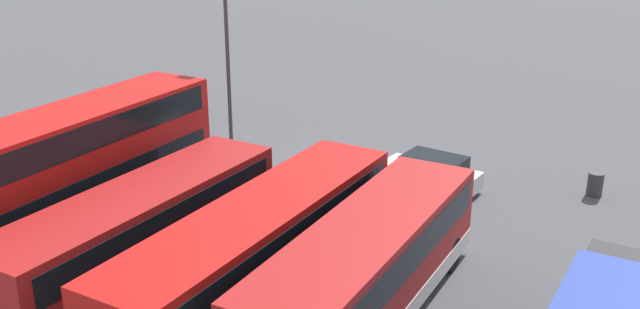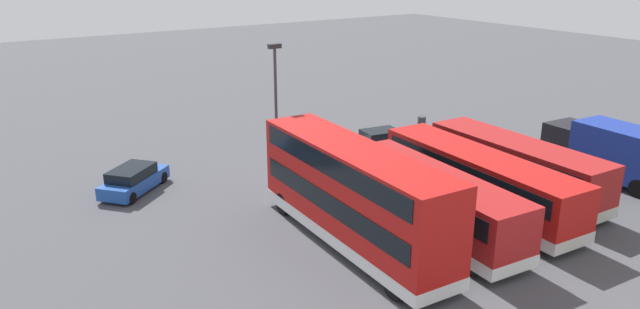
% 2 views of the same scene
% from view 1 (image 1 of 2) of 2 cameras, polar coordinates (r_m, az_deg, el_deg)
% --- Properties ---
extents(ground_plane, '(140.00, 140.00, 0.00)m').
position_cam_1_polar(ground_plane, '(30.64, 2.01, -1.54)').
color(ground_plane, '#47474C').
extents(bus_single_deck_near_end, '(2.92, 10.61, 2.95)m').
position_cam_1_polar(bus_single_deck_near_end, '(19.93, 3.76, -8.89)').
color(bus_single_deck_near_end, '#A51919').
rests_on(bus_single_deck_near_end, ground).
extents(bus_single_deck_second, '(3.26, 11.95, 2.95)m').
position_cam_1_polar(bus_single_deck_second, '(21.00, -4.79, -7.32)').
color(bus_single_deck_second, '#B71411').
rests_on(bus_single_deck_second, ground).
extents(bus_single_deck_third, '(3.31, 10.60, 2.95)m').
position_cam_1_polar(bus_single_deck_third, '(22.55, -13.94, -5.88)').
color(bus_single_deck_third, '#A51919').
rests_on(bus_single_deck_third, ground).
extents(bus_double_decker_fourth, '(3.14, 12.01, 4.55)m').
position_cam_1_polar(bus_double_decker_fourth, '(25.33, -19.18, -1.46)').
color(bus_double_decker_fourth, '#B71411').
rests_on(bus_double_decker_fourth, ground).
extents(car_hatchback_silver, '(4.16, 2.35, 1.43)m').
position_cam_1_polar(car_hatchback_silver, '(29.12, 8.66, -1.46)').
color(car_hatchback_silver, silver).
rests_on(car_hatchback_silver, ground).
extents(car_small_green, '(4.47, 4.17, 1.43)m').
position_cam_1_polar(car_small_green, '(37.94, -13.20, 3.33)').
color(car_small_green, '#1E479E').
rests_on(car_small_green, ground).
extents(lamp_post_tall, '(0.70, 0.30, 7.86)m').
position_cam_1_polar(lamp_post_tall, '(30.24, -7.26, 7.17)').
color(lamp_post_tall, '#38383D').
rests_on(lamp_post_tall, ground).
extents(waste_bin_yellow, '(0.60, 0.60, 0.95)m').
position_cam_1_polar(waste_bin_yellow, '(30.29, 20.84, -2.19)').
color(waste_bin_yellow, '#333338').
rests_on(waste_bin_yellow, ground).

